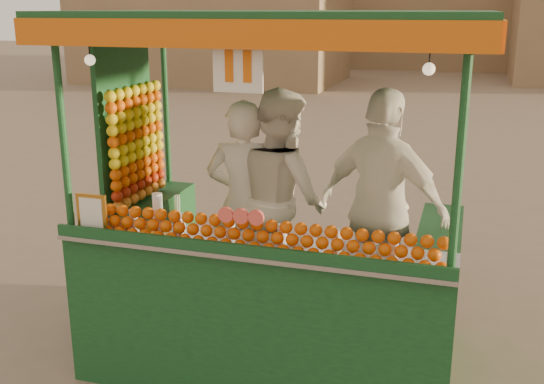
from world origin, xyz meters
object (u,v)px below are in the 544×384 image
(juice_cart, at_px, (264,258))
(vendor_middle, at_px, (281,198))
(vendor_right, at_px, (382,209))
(vendor_left, at_px, (244,203))

(juice_cart, height_order, vendor_middle, juice_cart)
(juice_cart, bearing_deg, vendor_right, 23.89)
(vendor_left, bearing_deg, vendor_right, 171.10)
(juice_cart, xyz_separation_m, vendor_middle, (0.00, 0.50, 0.36))
(vendor_left, xyz_separation_m, vendor_middle, (0.32, 0.08, 0.05))
(vendor_right, bearing_deg, juice_cart, 45.10)
(juice_cart, bearing_deg, vendor_left, 126.91)
(vendor_left, relative_size, vendor_right, 0.93)
(juice_cart, bearing_deg, vendor_middle, 89.80)
(vendor_right, bearing_deg, vendor_left, 19.99)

